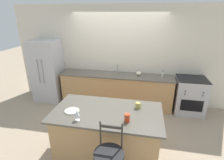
% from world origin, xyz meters
% --- Properties ---
extents(ground_plane, '(18.00, 18.00, 0.00)m').
position_xyz_m(ground_plane, '(0.00, 0.00, 0.00)').
color(ground_plane, tan).
extents(wall_back, '(6.00, 0.07, 2.70)m').
position_xyz_m(wall_back, '(0.00, 0.65, 1.35)').
color(wall_back, beige).
rests_on(wall_back, ground_plane).
extents(back_counter, '(3.07, 0.63, 0.91)m').
position_xyz_m(back_counter, '(0.00, 0.35, 0.46)').
color(back_counter, tan).
rests_on(back_counter, ground_plane).
extents(sink_faucet, '(0.02, 0.13, 0.22)m').
position_xyz_m(sink_faucet, '(0.00, 0.54, 1.05)').
color(sink_faucet, '#ADAFB5').
rests_on(sink_faucet, back_counter).
extents(kitchen_island, '(1.87, 1.02, 0.91)m').
position_xyz_m(kitchen_island, '(0.17, -1.57, 0.46)').
color(kitchen_island, tan).
rests_on(kitchen_island, ground_plane).
extents(refrigerator, '(0.80, 0.69, 1.79)m').
position_xyz_m(refrigerator, '(-2.02, 0.30, 0.89)').
color(refrigerator, '#BCBCC1').
rests_on(refrigerator, ground_plane).
extents(oven_range, '(0.72, 0.67, 0.95)m').
position_xyz_m(oven_range, '(1.94, 0.30, 0.47)').
color(oven_range, '#B7B7BC').
rests_on(oven_range, ground_plane).
extents(bar_stool_near, '(0.42, 0.42, 1.11)m').
position_xyz_m(bar_stool_near, '(0.36, -2.30, 0.60)').
color(bar_stool_near, '#332D28').
rests_on(bar_stool_near, ground_plane).
extents(dinner_plate, '(0.25, 0.25, 0.02)m').
position_xyz_m(dinner_plate, '(-0.42, -1.68, 0.92)').
color(dinner_plate, beige).
rests_on(dinner_plate, kitchen_island).
extents(wine_glass, '(0.08, 0.08, 0.18)m').
position_xyz_m(wine_glass, '(-0.23, -1.91, 1.03)').
color(wine_glass, white).
rests_on(wine_glass, kitchen_island).
extents(coffee_mug, '(0.12, 0.09, 0.10)m').
position_xyz_m(coffee_mug, '(0.68, -1.35, 0.96)').
color(coffee_mug, '#C1B251').
rests_on(coffee_mug, kitchen_island).
extents(tumbler_cup, '(0.08, 0.08, 0.13)m').
position_xyz_m(tumbler_cup, '(0.54, -1.80, 0.98)').
color(tumbler_cup, red).
rests_on(tumbler_cup, kitchen_island).
extents(pumpkin_decoration, '(0.14, 0.14, 0.13)m').
position_xyz_m(pumpkin_decoration, '(0.60, 0.39, 0.96)').
color(pumpkin_decoration, beige).
rests_on(pumpkin_decoration, back_counter).
extents(soap_bottle, '(0.05, 0.05, 0.18)m').
position_xyz_m(soap_bottle, '(1.22, 0.38, 0.98)').
color(soap_bottle, silver).
rests_on(soap_bottle, back_counter).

